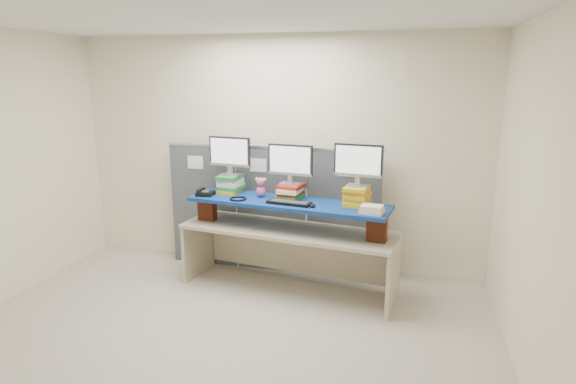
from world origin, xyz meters
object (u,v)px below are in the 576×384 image
(monitor_left, at_px, (230,154))
(monitor_center, at_px, (290,162))
(blue_board, at_px, (288,203))
(monitor_right, at_px, (358,163))
(desk, at_px, (288,241))
(desk_phone, at_px, (205,193))
(keyboard, at_px, (289,203))

(monitor_left, distance_m, monitor_center, 0.74)
(blue_board, height_order, monitor_right, monitor_right)
(monitor_center, height_order, monitor_right, monitor_right)
(desk, height_order, blue_board, blue_board)
(monitor_left, height_order, desk_phone, monitor_left)
(blue_board, xyz_separation_m, desk_phone, (-0.96, 0.01, 0.05))
(monitor_center, relative_size, keyboard, 1.03)
(monitor_left, relative_size, monitor_center, 1.00)
(monitor_center, xyz_separation_m, monitor_right, (0.74, -0.10, 0.04))
(monitor_left, distance_m, desk_phone, 0.52)
(monitor_left, height_order, monitor_center, monitor_left)
(keyboard, bearing_deg, desk_phone, -178.50)
(monitor_center, relative_size, desk_phone, 2.74)
(monitor_left, bearing_deg, desk_phone, -130.21)
(monitor_center, bearing_deg, desk, -80.11)
(monitor_right, bearing_deg, blue_board, -170.67)
(desk, height_order, keyboard, keyboard)
(monitor_left, distance_m, keyboard, 0.95)
(monitor_center, distance_m, monitor_right, 0.74)
(monitor_right, bearing_deg, keyboard, -161.48)
(monitor_right, distance_m, keyboard, 0.83)
(monitor_center, distance_m, desk_phone, 1.04)
(desk, bearing_deg, desk_phone, -172.96)
(desk, relative_size, blue_board, 1.11)
(desk, distance_m, monitor_right, 1.16)
(monitor_left, distance_m, monitor_right, 1.48)
(desk, relative_size, monitor_left, 4.82)
(blue_board, bearing_deg, keyboard, -62.38)
(desk_phone, bearing_deg, blue_board, -2.70)
(desk_phone, bearing_deg, monitor_left, 40.06)
(blue_board, height_order, keyboard, keyboard)
(blue_board, distance_m, monitor_left, 0.90)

